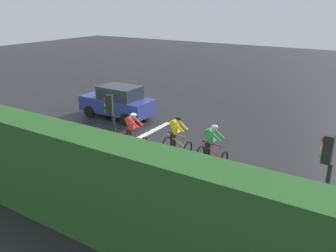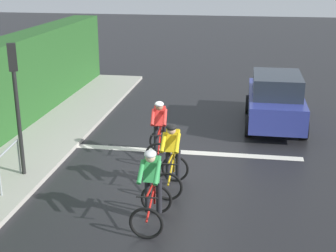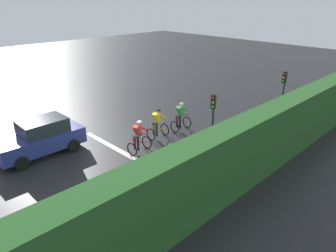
{
  "view_description": "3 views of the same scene",
  "coord_description": "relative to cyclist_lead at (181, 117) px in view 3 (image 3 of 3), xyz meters",
  "views": [
    {
      "loc": [
        11.38,
        8.44,
        6.01
      ],
      "look_at": [
        -0.24,
        1.11,
        1.16
      ],
      "focal_mm": 37.63,
      "sensor_mm": 36.0,
      "label": 1
    },
    {
      "loc": [
        -1.78,
        11.74,
        5.05
      ],
      "look_at": [
        0.03,
        0.5,
        1.24
      ],
      "focal_mm": 51.55,
      "sensor_mm": 36.0,
      "label": 2
    },
    {
      "loc": [
        11.37,
        -9.07,
        7.29
      ],
      "look_at": [
        0.37,
        1.75,
        0.81
      ],
      "focal_mm": 33.61,
      "sensor_mm": 36.0,
      "label": 3
    }
  ],
  "objects": [
    {
      "name": "ground_plane",
      "position": [
        0.07,
        -3.19,
        -0.8
      ],
      "size": [
        80.0,
        80.0,
        0.0
      ],
      "primitive_type": "plane",
      "color": "black"
    },
    {
      "name": "road_marking_stop_line",
      "position": [
        0.07,
        -4.09,
        -0.79
      ],
      "size": [
        7.0,
        0.3,
        0.01
      ],
      "primitive_type": "cube",
      "color": "silver",
      "rests_on": "ground"
    },
    {
      "name": "stone_wall_low",
      "position": [
        5.29,
        -1.19,
        -0.48
      ],
      "size": [
        0.44,
        23.66,
        0.64
      ],
      "primitive_type": "cube",
      "color": "tan",
      "rests_on": "ground"
    },
    {
      "name": "traffic_light_near_crossing",
      "position": [
        3.61,
        -1.78,
        1.43
      ],
      "size": [
        0.27,
        0.29,
        3.34
      ],
      "color": "black",
      "rests_on": "ground"
    },
    {
      "name": "cyclist_lead",
      "position": [
        0.0,
        0.0,
        0.0
      ],
      "size": [
        0.69,
        1.09,
        1.66
      ],
      "color": "black",
      "rests_on": "ground"
    },
    {
      "name": "traffic_light_far_junction",
      "position": [
        3.73,
        4.49,
        1.43
      ],
      "size": [
        0.21,
        0.31,
        3.34
      ],
      "color": "black",
      "rests_on": "ground"
    },
    {
      "name": "hedge_wall",
      "position": [
        5.59,
        -1.19,
        0.64
      ],
      "size": [
        1.1,
        23.66,
        2.86
      ],
      "primitive_type": "cube",
      "color": "#265623",
      "rests_on": "ground"
    },
    {
      "name": "cyclist_second",
      "position": [
        -0.15,
        -1.67,
        0.0
      ],
      "size": [
        0.69,
        1.09,
        1.66
      ],
      "color": "black",
      "rests_on": "ground"
    },
    {
      "name": "cyclist_mid",
      "position": [
        0.46,
        -3.49,
        0.0
      ],
      "size": [
        0.77,
        1.14,
        1.66
      ],
      "color": "black",
      "rests_on": "ground"
    },
    {
      "name": "sidewalk_kerb",
      "position": [
        4.39,
        -1.19,
        -0.74
      ],
      "size": [
        2.8,
        23.66,
        0.12
      ],
      "primitive_type": "cube",
      "color": "#ADA89E",
      "rests_on": "ground"
    },
    {
      "name": "car_navy",
      "position": [
        -2.75,
        -6.97,
        0.08
      ],
      "size": [
        1.89,
        4.1,
        1.76
      ],
      "color": "navy",
      "rests_on": "ground"
    },
    {
      "name": "pedestrian_railing_kerbside",
      "position": [
        3.49,
        0.07,
        -0.0
      ],
      "size": [
        0.42,
        3.67,
        1.03
      ],
      "color": "#999EA3",
      "rests_on": "ground"
    }
  ]
}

